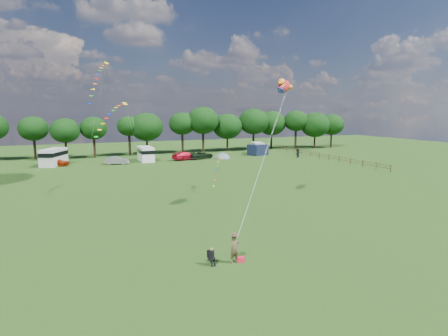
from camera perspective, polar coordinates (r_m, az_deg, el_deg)
name	(u,v)px	position (r m, az deg, el deg)	size (l,w,h in m)	color
ground_plane	(263,233)	(29.89, 5.94, -9.80)	(180.00, 180.00, 0.00)	black
tree_line	(164,125)	(82.13, -9.18, 6.50)	(102.98, 10.98, 10.27)	black
fence	(324,156)	(75.36, 14.99, 1.80)	(0.12, 33.12, 1.20)	#472D19
car_a	(56,162)	(70.36, -24.25, 0.86)	(1.72, 4.36, 1.45)	#B1300B
car_b	(117,160)	(68.77, -16.05, 1.11)	(1.48, 3.95, 1.40)	gray
car_c	(186,156)	(72.52, -5.88, 1.86)	(2.21, 5.25, 1.58)	#AE0B1F
car_d	(200,155)	(73.93, -3.61, 2.00)	(2.51, 5.54, 1.51)	black
campervan_b	(54,156)	(71.19, -24.53, 1.62)	(4.70, 6.51, 2.93)	silver
campervan_c	(146,153)	(71.90, -11.82, 2.19)	(2.36, 5.52, 2.70)	white
campervan_d	(258,148)	(82.81, 5.18, 3.11)	(3.46, 5.47, 2.48)	silver
tent_orange	(110,163)	(70.51, -16.95, 0.69)	(2.54, 2.79, 1.99)	#DE5211
tent_greyblue	(223,159)	(74.03, -0.20, 1.45)	(3.08, 3.38, 2.29)	slate
awning_navy	(258,150)	(80.29, 5.16, 2.79)	(3.62, 2.94, 2.26)	#151C35
kite_flyer	(235,249)	(23.99, 1.63, -12.25)	(0.65, 0.43, 1.79)	brown
camp_chair	(211,254)	(23.81, -1.93, -13.03)	(0.58, 0.60, 1.11)	#99999E
kite_bag	(241,259)	(24.39, 2.54, -13.74)	(0.46, 0.31, 0.33)	red
fish_kite	(283,86)	(36.57, 9.00, 12.21)	(2.95, 2.78, 1.72)	red
streamer_kite_a	(100,75)	(52.92, -18.43, 13.26)	(3.33, 5.51, 5.75)	#F4E701
streamer_kite_b	(114,113)	(44.08, -16.48, 8.02)	(4.26, 4.62, 3.78)	yellow
streamer_kite_c	(218,166)	(43.91, -0.97, 0.30)	(3.03, 4.91, 2.77)	yellow
walker_a	(297,153)	(76.85, 11.05, 2.21)	(0.87, 0.54, 1.79)	black
walker_b	(298,153)	(78.67, 11.25, 2.30)	(1.06, 0.49, 1.64)	black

